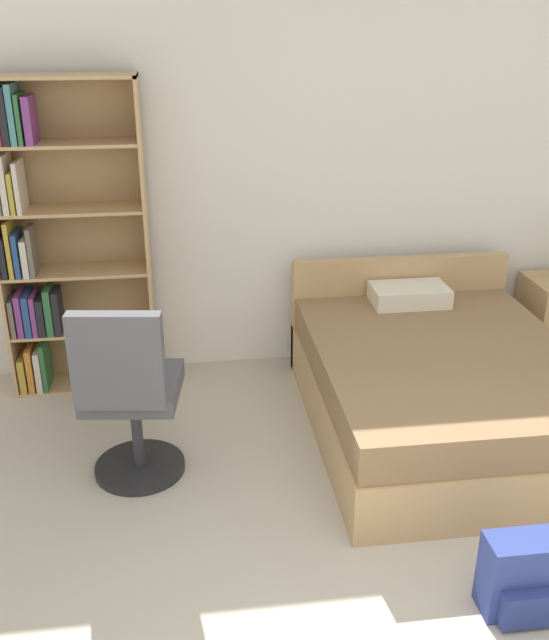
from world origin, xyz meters
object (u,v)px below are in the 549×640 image
Objects in this scene: bookshelf at (53,240)px; backpack_blue at (521,578)px; office_chair at (130,397)px; bed at (438,383)px.

bookshelf is 3.23m from backpack_blue.
office_chair is at bearing -67.03° from bookshelf.
backpack_blue is at bearing -47.26° from bookshelf.
bookshelf is at bearing 160.18° from bed.
backpack_blue is (1.62, -1.13, -0.34)m from office_chair.
office_chair is (-1.78, -0.34, 0.24)m from bed.
bed is (2.27, -0.82, -0.73)m from bookshelf.
bed is 1.48m from backpack_blue.
office_chair is 2.94× the size of backpack_blue.
bed is at bearing -19.82° from bookshelf.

